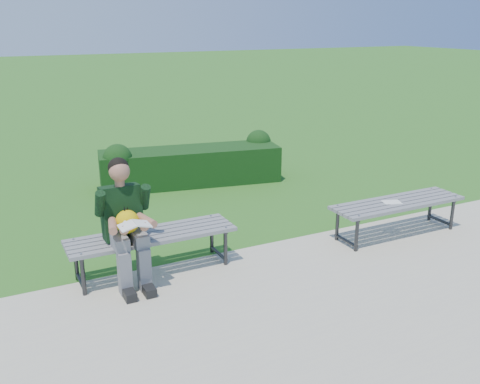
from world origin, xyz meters
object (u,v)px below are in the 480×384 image
seated_boy (125,219)px  paper_sheet (392,202)px  bench_left (152,238)px  bench_right (398,205)px  hedge (191,164)px

seated_boy → paper_sheet: 3.32m
bench_left → seated_boy: 0.43m
bench_left → paper_sheet: size_ratio=6.93×
bench_left → bench_right: (3.11, -0.36, 0.00)m
bench_left → hedge: bearing=61.5°
hedge → bench_right: 3.66m
seated_boy → paper_sheet: bearing=-4.6°
bench_left → seated_boy: seated_boy is taller
bench_left → paper_sheet: bench_left is taller
bench_right → bench_left: bearing=173.4°
bench_right → paper_sheet: bench_right is taller
hedge → bench_left: size_ratio=1.73×
hedge → paper_sheet: size_ratio=11.97×
hedge → bench_right: hedge is taller
bench_left → bench_right: same height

